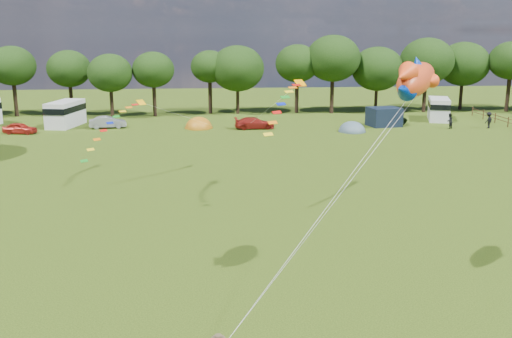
{
  "coord_description": "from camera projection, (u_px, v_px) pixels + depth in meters",
  "views": [
    {
      "loc": [
        -2.43,
        -19.92,
        10.85
      ],
      "look_at": [
        0.0,
        8.0,
        4.0
      ],
      "focal_mm": 40.0,
      "sensor_mm": 36.0,
      "label": 1
    }
  ],
  "objects": [
    {
      "name": "ground_plane",
      "position": [
        274.0,
        318.0,
        22.06
      ],
      "size": [
        180.0,
        180.0,
        0.0
      ],
      "primitive_type": "plane",
      "color": "black",
      "rests_on": "ground"
    },
    {
      "name": "tree_line",
      "position": [
        265.0,
        66.0,
        74.22
      ],
      "size": [
        102.98,
        10.98,
        10.27
      ],
      "color": "black",
      "rests_on": "ground"
    },
    {
      "name": "car_a",
      "position": [
        20.0,
        128.0,
        61.1
      ],
      "size": [
        3.81,
        2.03,
        1.2
      ],
      "primitive_type": "imported",
      "rotation": [
        0.0,
        0.0,
        1.39
      ],
      "color": "red",
      "rests_on": "ground"
    },
    {
      "name": "car_b",
      "position": [
        108.0,
        122.0,
        64.59
      ],
      "size": [
        3.98,
        1.93,
        1.35
      ],
      "primitive_type": "imported",
      "rotation": [
        0.0,
        0.0,
        1.71
      ],
      "color": "gray",
      "rests_on": "ground"
    },
    {
      "name": "car_c",
      "position": [
        254.0,
        123.0,
        64.18
      ],
      "size": [
        4.39,
        1.97,
        1.3
      ],
      "primitive_type": "imported",
      "rotation": [
        0.0,
        0.0,
        1.61
      ],
      "color": "maroon",
      "rests_on": "ground"
    },
    {
      "name": "car_d",
      "position": [
        389.0,
        119.0,
        67.2
      ],
      "size": [
        5.19,
        3.53,
        1.3
      ],
      "primitive_type": "imported",
      "rotation": [
        0.0,
        0.0,
        1.89
      ],
      "color": "black",
      "rests_on": "ground"
    },
    {
      "name": "campervan_b",
      "position": [
        65.0,
        113.0,
        65.69
      ],
      "size": [
        3.68,
        6.31,
        2.9
      ],
      "rotation": [
        0.0,
        0.0,
        1.36
      ],
      "color": "silver",
      "rests_on": "ground"
    },
    {
      "name": "campervan_d",
      "position": [
        439.0,
        108.0,
        70.25
      ],
      "size": [
        3.96,
        5.95,
        2.69
      ],
      "rotation": [
        0.0,
        0.0,
        1.25
      ],
      "color": "silver",
      "rests_on": "ground"
    },
    {
      "name": "tent_orange",
      "position": [
        199.0,
        128.0,
        64.78
      ],
      "size": [
        3.19,
        3.5,
        2.5
      ],
      "color": "#BA6D13",
      "rests_on": "ground"
    },
    {
      "name": "tent_greyblue",
      "position": [
        352.0,
        131.0,
        62.53
      ],
      "size": [
        3.01,
        3.3,
        2.24
      ],
      "color": "#4A606A",
      "rests_on": "ground"
    },
    {
      "name": "awning_navy",
      "position": [
        384.0,
        117.0,
        65.94
      ],
      "size": [
        3.88,
        3.36,
        2.15
      ],
      "primitive_type": "cube",
      "rotation": [
        0.0,
        0.0,
        0.18
      ],
      "color": "black",
      "rests_on": "ground"
    },
    {
      "name": "fish_kite",
      "position": [
        414.0,
        80.0,
        22.08
      ],
      "size": [
        2.94,
        3.29,
        1.87
      ],
      "rotation": [
        0.0,
        -0.21,
        0.89
      ],
      "color": "#DA4219",
      "rests_on": "ground"
    },
    {
      "name": "streamer_kite_b",
      "position": [
        118.0,
        120.0,
        41.41
      ],
      "size": [
        4.29,
        4.67,
        3.8
      ],
      "rotation": [
        0.0,
        0.0,
        0.7
      ],
      "color": "#FFAB09",
      "rests_on": "ground"
    },
    {
      "name": "streamer_kite_c",
      "position": [
        288.0,
        98.0,
        35.05
      ],
      "size": [
        3.26,
        4.95,
        2.83
      ],
      "rotation": [
        0.0,
        0.0,
        0.47
      ],
      "color": "#FF9700",
      "rests_on": "ground"
    },
    {
      "name": "walker_a",
      "position": [
        449.0,
        121.0,
        64.12
      ],
      "size": [
        1.0,
        0.94,
        1.75
      ],
      "primitive_type": "imported",
      "rotation": [
        0.0,
        0.0,
        3.81
      ],
      "color": "black",
      "rests_on": "ground"
    },
    {
      "name": "walker_b",
      "position": [
        489.0,
        120.0,
        64.49
      ],
      "size": [
        1.3,
        1.12,
        1.85
      ],
      "primitive_type": "imported",
      "rotation": [
        0.0,
        0.0,
        3.73
      ],
      "color": "black",
      "rests_on": "ground"
    }
  ]
}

